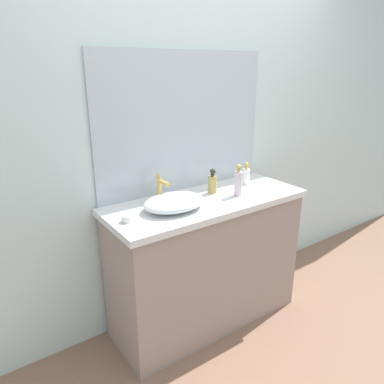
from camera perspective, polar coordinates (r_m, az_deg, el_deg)
The scene contains 10 objects.
ground_plane at distance 2.59m, azimuth 10.44°, elevation -23.07°, with size 6.00×6.00×0.02m, color #85604C.
bathroom_wall_rear at distance 2.51m, azimuth 0.29°, elevation 9.64°, with size 6.00×0.06×2.60m, color silver.
vanity_counter at distance 2.51m, azimuth 2.27°, elevation -10.90°, with size 1.34×0.52×0.92m.
wall_mirror_panel at distance 2.40m, azimuth -1.26°, elevation 10.84°, with size 1.27×0.01×0.90m, color #B2BCC6.
sink_basin at distance 2.13m, azimuth -2.84°, elevation -1.63°, with size 0.39×0.28×0.09m, color silver.
faucet at distance 2.24m, azimuth -4.99°, elevation 0.94°, with size 0.03×0.14×0.17m.
soap_dispenser at distance 2.36m, azimuth 7.33°, elevation 1.54°, with size 0.05×0.05×0.21m.
lotion_bottle at distance 2.40m, azimuth 3.25°, elevation 1.44°, with size 0.06×0.06×0.17m.
perfume_bottle at distance 2.61m, azimuth 8.54°, elevation 2.63°, with size 0.05×0.05×0.16m.
candle_jar at distance 2.00m, azimuth -10.28°, elevation -4.17°, with size 0.06×0.06×0.04m, color silver.
Camera 1 is at (-1.43, -1.29, 1.72)m, focal length 33.74 mm.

